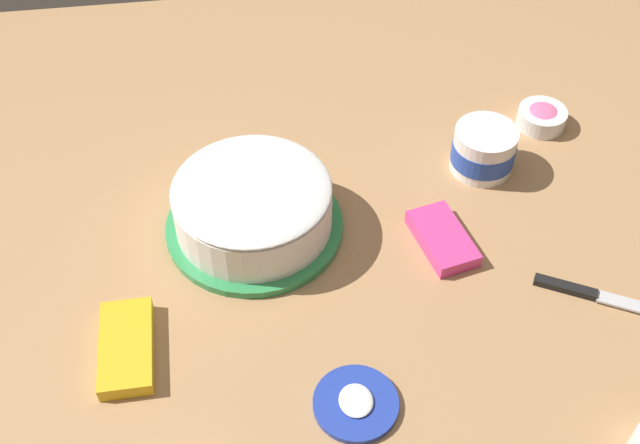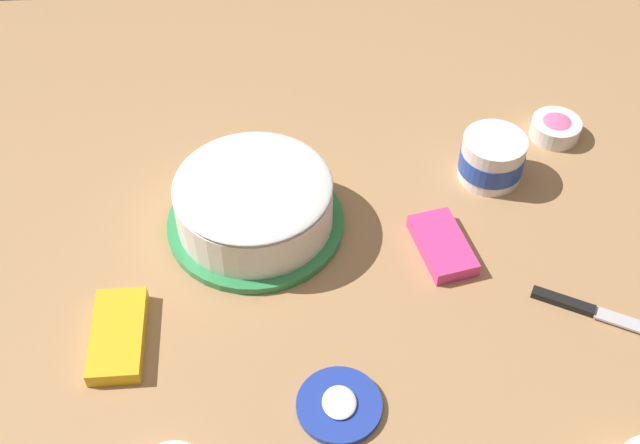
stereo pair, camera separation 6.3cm
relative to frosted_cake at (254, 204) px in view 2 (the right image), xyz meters
name	(u,v)px [view 2 (the right image)]	position (x,y,z in m)	size (l,w,h in m)	color
ground_plane	(355,242)	(0.05, 0.16, -0.05)	(1.54, 1.54, 0.00)	tan
frosted_cake	(254,204)	(0.00, 0.00, 0.00)	(0.29, 0.29, 0.11)	#339351
frosting_tub	(492,157)	(-0.09, 0.41, -0.01)	(0.11, 0.11, 0.08)	white
frosting_tub_lid	(339,405)	(0.35, 0.11, -0.04)	(0.12, 0.12, 0.02)	#233DAD
spreading_knife	(595,312)	(0.22, 0.51, -0.04)	(0.13, 0.22, 0.01)	silver
sprinkle_bowl_pink	(556,127)	(-0.19, 0.55, -0.03)	(0.09, 0.09, 0.04)	white
candy_box_lower	(118,335)	(0.22, -0.20, -0.04)	(0.15, 0.08, 0.03)	yellow
candy_box_upper	(442,245)	(0.07, 0.30, -0.04)	(0.13, 0.07, 0.02)	#E53D8E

